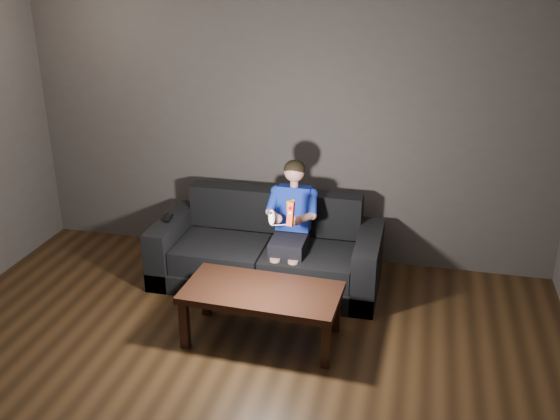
# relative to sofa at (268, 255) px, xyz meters

# --- Properties ---
(floor) EXTENTS (5.00, 5.00, 0.00)m
(floor) POSITION_rel_sofa_xyz_m (0.04, -1.89, -0.25)
(floor) COLOR black
(floor) RESTS_ON ground
(back_wall) EXTENTS (5.00, 0.04, 2.70)m
(back_wall) POSITION_rel_sofa_xyz_m (0.04, 0.61, 1.10)
(back_wall) COLOR #413B39
(back_wall) RESTS_ON ground
(sofa) EXTENTS (2.00, 0.86, 0.77)m
(sofa) POSITION_rel_sofa_xyz_m (0.00, 0.00, 0.00)
(sofa) COLOR black
(sofa) RESTS_ON floor
(child) EXTENTS (0.44, 0.54, 1.08)m
(child) POSITION_rel_sofa_xyz_m (0.23, -0.05, 0.42)
(child) COLOR black
(child) RESTS_ON sofa
(wii_remote_red) EXTENTS (0.06, 0.08, 0.20)m
(wii_remote_red) POSITION_rel_sofa_xyz_m (0.31, -0.47, 0.63)
(wii_remote_red) COLOR red
(wii_remote_red) RESTS_ON child
(nunchuk_white) EXTENTS (0.07, 0.09, 0.14)m
(nunchuk_white) POSITION_rel_sofa_xyz_m (0.15, -0.46, 0.58)
(nunchuk_white) COLOR white
(nunchuk_white) RESTS_ON child
(wii_remote_black) EXTENTS (0.06, 0.17, 0.03)m
(wii_remote_black) POSITION_rel_sofa_xyz_m (-0.90, -0.07, 0.31)
(wii_remote_black) COLOR black
(wii_remote_black) RESTS_ON sofa
(coffee_table) EXTENTS (1.21, 0.64, 0.43)m
(coffee_table) POSITION_rel_sofa_xyz_m (0.19, -0.91, 0.12)
(coffee_table) COLOR black
(coffee_table) RESTS_ON floor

